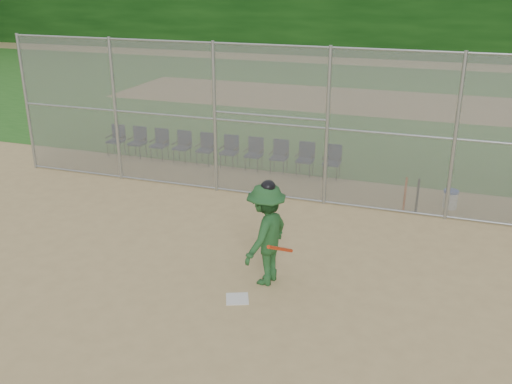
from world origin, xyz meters
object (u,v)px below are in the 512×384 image
(home_plate, at_px, (237,299))
(batter_at_plate, at_px, (266,234))
(water_cooler, at_px, (450,199))
(chair_0, at_px, (116,140))

(home_plate, bearing_deg, batter_at_plate, 70.05)
(home_plate, xyz_separation_m, batter_at_plate, (0.29, 0.80, 1.00))
(batter_at_plate, bearing_deg, water_cooler, 56.90)
(home_plate, distance_m, chair_0, 9.91)
(batter_at_plate, bearing_deg, home_plate, -109.95)
(chair_0, bearing_deg, batter_at_plate, -41.11)
(home_plate, distance_m, water_cooler, 6.83)
(batter_at_plate, xyz_separation_m, chair_0, (-7.20, 6.29, -0.53))
(water_cooler, relative_size, chair_0, 0.50)
(home_plate, height_order, batter_at_plate, batter_at_plate)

